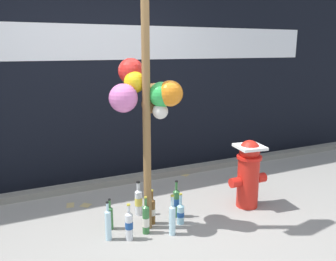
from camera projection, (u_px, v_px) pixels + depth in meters
The scene contains 18 objects.
ground_plane at pixel (150, 240), 3.17m from camera, with size 14.00×14.00×0.00m, color gray.
building_wall at pixel (94, 39), 4.35m from camera, with size 10.00×0.21×3.64m.
curb_strip at pixel (108, 183), 4.41m from camera, with size 8.00×0.12×0.08m, color slate.
memorial_post at pixel (145, 68), 3.06m from camera, with size 0.65×0.51×3.01m.
fire_hydrant at pixel (248, 172), 3.76m from camera, with size 0.45×0.31×0.75m.
bottle_0 at pixel (129, 225), 3.14m from camera, with size 0.07×0.07×0.35m.
bottle_1 at pixel (176, 202), 3.57m from camera, with size 0.07×0.07×0.40m.
bottle_2 at pixel (146, 219), 3.25m from camera, with size 0.07×0.07×0.37m.
bottle_3 at pixel (110, 217), 3.33m from camera, with size 0.06×0.06×0.31m.
bottle_4 at pixel (108, 224), 3.14m from camera, with size 0.06×0.06×0.37m.
bottle_5 at pixel (181, 213), 3.44m from camera, with size 0.08×0.08×0.32m.
bottle_6 at pixel (152, 211), 3.43m from camera, with size 0.06×0.06×0.36m.
bottle_7 at pixel (172, 218), 3.23m from camera, with size 0.06×0.06×0.40m.
bottle_8 at pixel (139, 201), 3.62m from camera, with size 0.08×0.08×0.37m.
litter_0 at pixel (184, 174), 4.80m from camera, with size 0.14×0.10×0.01m, color tan.
litter_1 at pixel (70, 205), 3.86m from camera, with size 0.12×0.08×0.01m, color tan.
litter_2 at pixel (86, 205), 3.86m from camera, with size 0.10×0.10×0.01m, color tan.
litter_3 at pixel (176, 172), 4.89m from camera, with size 0.08×0.05×0.01m, color #8C99B2.
Camera 1 is at (-1.04, -2.66, 1.70)m, focal length 37.10 mm.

